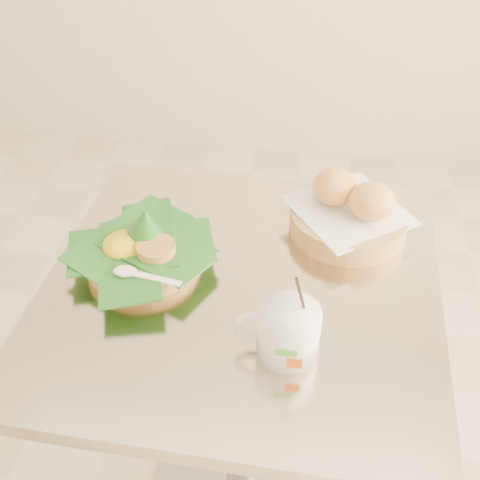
# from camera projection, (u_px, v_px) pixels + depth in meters

# --- Properties ---
(cafe_table) EXTENTS (0.73, 0.73, 0.75)m
(cafe_table) POSITION_uv_depth(u_px,v_px,m) (241.00, 363.00, 1.21)
(cafe_table) COLOR gray
(cafe_table) RESTS_ON floor
(rice_basket) EXTENTS (0.26, 0.26, 0.13)m
(rice_basket) POSITION_uv_depth(u_px,v_px,m) (141.00, 247.00, 1.10)
(rice_basket) COLOR tan
(rice_basket) RESTS_ON cafe_table
(bread_basket) EXTENTS (0.27, 0.27, 0.12)m
(bread_basket) POSITION_uv_depth(u_px,v_px,m) (350.00, 213.00, 1.17)
(bread_basket) COLOR tan
(bread_basket) RESTS_ON cafe_table
(coffee_mug) EXTENTS (0.14, 0.10, 0.17)m
(coffee_mug) POSITION_uv_depth(u_px,v_px,m) (287.00, 331.00, 0.92)
(coffee_mug) COLOR white
(coffee_mug) RESTS_ON cafe_table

